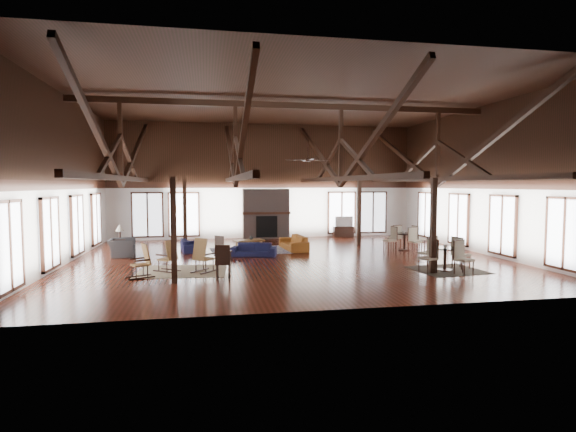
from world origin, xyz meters
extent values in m
plane|color=#561E12|center=(0.00, 0.00, 0.00)|extent=(16.00, 16.00, 0.00)
cube|color=black|center=(0.00, 0.00, 6.00)|extent=(16.00, 14.00, 0.02)
cube|color=white|center=(0.00, 7.00, 3.00)|extent=(16.00, 0.02, 6.00)
cube|color=white|center=(0.00, -7.00, 3.00)|extent=(16.00, 0.02, 6.00)
cube|color=white|center=(-8.00, 0.00, 3.00)|extent=(0.02, 14.00, 6.00)
cube|color=white|center=(8.00, 0.00, 3.00)|extent=(0.02, 14.00, 6.00)
cube|color=black|center=(0.00, 0.00, 5.75)|extent=(15.60, 0.18, 0.22)
cube|color=black|center=(-6.00, 0.00, 3.05)|extent=(0.16, 13.70, 0.18)
cube|color=black|center=(-6.00, 0.00, 4.40)|extent=(0.14, 0.14, 2.70)
cube|color=black|center=(-6.00, 3.50, 4.28)|extent=(0.15, 7.07, 3.12)
cube|color=black|center=(-6.00, -3.50, 4.28)|extent=(0.15, 7.07, 3.12)
cube|color=black|center=(-2.00, 0.00, 3.05)|extent=(0.16, 13.70, 0.18)
cube|color=black|center=(-2.00, 0.00, 4.40)|extent=(0.14, 0.14, 2.70)
cube|color=black|center=(-2.00, 3.50, 4.28)|extent=(0.15, 7.07, 3.12)
cube|color=black|center=(-2.00, -3.50, 4.28)|extent=(0.15, 7.07, 3.12)
cube|color=black|center=(2.00, 0.00, 3.05)|extent=(0.16, 13.70, 0.18)
cube|color=black|center=(2.00, 0.00, 4.40)|extent=(0.14, 0.14, 2.70)
cube|color=black|center=(2.00, 3.50, 4.28)|extent=(0.15, 7.07, 3.12)
cube|color=black|center=(2.00, -3.50, 4.28)|extent=(0.15, 7.07, 3.12)
cube|color=black|center=(6.00, 0.00, 3.05)|extent=(0.16, 13.70, 0.18)
cube|color=black|center=(6.00, 0.00, 4.40)|extent=(0.14, 0.14, 2.70)
cube|color=black|center=(6.00, 3.50, 4.28)|extent=(0.15, 7.07, 3.12)
cube|color=black|center=(6.00, -3.50, 4.28)|extent=(0.15, 7.07, 3.12)
cube|color=black|center=(-4.00, -3.50, 1.52)|extent=(0.16, 0.16, 3.05)
cube|color=black|center=(4.00, -3.50, 1.52)|extent=(0.16, 0.16, 3.05)
cube|color=black|center=(-4.00, 3.50, 1.52)|extent=(0.16, 0.16, 3.05)
cube|color=black|center=(4.00, 3.50, 1.52)|extent=(0.16, 0.16, 3.05)
cube|color=#66544E|center=(0.00, 6.68, 1.30)|extent=(2.40, 0.62, 2.60)
cube|color=black|center=(0.00, 6.36, 0.65)|extent=(1.10, 0.06, 1.10)
cube|color=black|center=(0.00, 6.40, 1.35)|extent=(2.50, 0.20, 0.12)
cylinder|color=black|center=(0.50, -1.00, 4.05)|extent=(0.04, 0.04, 0.70)
cylinder|color=black|center=(0.50, -1.00, 3.70)|extent=(0.20, 0.20, 0.10)
cube|color=black|center=(0.95, -1.00, 3.70)|extent=(0.70, 0.12, 0.02)
cube|color=black|center=(0.50, -0.55, 3.70)|extent=(0.12, 0.70, 0.02)
cube|color=black|center=(0.05, -1.00, 3.70)|extent=(0.70, 0.12, 0.02)
cube|color=black|center=(0.50, -1.45, 3.70)|extent=(0.12, 0.70, 0.02)
imported|color=#141537|center=(-1.25, 0.92, 0.26)|extent=(1.89, 1.15, 0.52)
imported|color=#141539|center=(-3.78, 2.74, 0.25)|extent=(1.78, 0.89, 0.50)
imported|color=#9A561D|center=(0.65, 2.45, 0.30)|extent=(2.14, 0.99, 0.61)
cube|color=brown|center=(-1.31, 2.35, 0.45)|extent=(1.37, 0.94, 0.06)
cube|color=brown|center=(-1.83, 2.15, 0.21)|extent=(0.06, 0.06, 0.42)
cube|color=brown|center=(-1.83, 2.56, 0.21)|extent=(0.06, 0.06, 0.42)
cube|color=brown|center=(-0.79, 2.15, 0.21)|extent=(0.06, 0.06, 0.42)
cube|color=brown|center=(-0.79, 2.56, 0.21)|extent=(0.06, 0.06, 0.42)
imported|color=#B2B2B2|center=(-1.20, 2.44, 0.57)|extent=(0.21, 0.21, 0.19)
imported|color=#2C2C2F|center=(-6.35, 1.74, 0.35)|extent=(1.15, 1.02, 0.70)
cube|color=black|center=(-6.51, 2.26, 0.32)|extent=(0.48, 0.48, 0.65)
cylinder|color=black|center=(-6.51, 2.26, 0.84)|extent=(0.08, 0.08, 0.39)
cone|color=beige|center=(-6.51, 2.26, 1.10)|extent=(0.34, 0.34, 0.28)
cube|color=#9D673B|center=(-4.36, -1.69, 0.40)|extent=(0.62, 0.63, 0.05)
cube|color=#9D673B|center=(-4.20, -1.81, 0.71)|extent=(0.41, 0.47, 0.66)
cube|color=black|center=(-4.48, -1.84, 0.02)|extent=(0.67, 0.52, 0.05)
cube|color=black|center=(-4.25, -1.53, 0.02)|extent=(0.67, 0.52, 0.05)
cube|color=#9D673B|center=(-3.15, -2.00, 0.43)|extent=(0.68, 0.68, 0.05)
cube|color=#9D673B|center=(-3.30, -2.18, 0.77)|extent=(0.50, 0.46, 0.71)
cube|color=black|center=(-3.31, -1.87, 0.03)|extent=(0.60, 0.70, 0.05)
cube|color=black|center=(-3.00, -2.14, 0.03)|extent=(0.60, 0.70, 0.05)
cube|color=#9D673B|center=(-5.08, -2.60, 0.40)|extent=(0.59, 0.60, 0.05)
cube|color=#9D673B|center=(-4.90, -2.50, 0.71)|extent=(0.36, 0.48, 0.66)
cube|color=black|center=(-5.00, -2.76, 0.02)|extent=(0.74, 0.40, 0.05)
cube|color=black|center=(-5.17, -2.43, 0.02)|extent=(0.74, 0.40, 0.05)
cube|color=black|center=(-2.50, -0.70, 0.47)|extent=(0.62, 0.62, 0.05)
cube|color=black|center=(-2.64, -0.83, 0.75)|extent=(0.32, 0.35, 0.57)
cylinder|color=black|center=(-2.50, -0.70, 0.23)|extent=(0.04, 0.04, 0.47)
cube|color=black|center=(-2.60, -3.16, 0.48)|extent=(0.50, 0.50, 0.05)
cube|color=black|center=(-2.62, -3.36, 0.76)|extent=(0.45, 0.10, 0.58)
cylinder|color=black|center=(-2.60, -3.16, 0.24)|extent=(0.04, 0.04, 0.48)
cylinder|color=black|center=(4.62, -3.18, 0.74)|extent=(0.88, 0.88, 0.04)
cylinder|color=black|center=(4.62, -3.18, 0.38)|extent=(0.10, 0.10, 0.72)
cylinder|color=black|center=(4.62, -3.18, 0.02)|extent=(0.53, 0.53, 0.04)
cylinder|color=black|center=(5.32, 1.38, 0.72)|extent=(0.84, 0.84, 0.04)
cylinder|color=black|center=(5.32, 1.38, 0.37)|extent=(0.10, 0.10, 0.70)
cylinder|color=black|center=(5.32, 1.38, 0.02)|extent=(0.51, 0.51, 0.04)
imported|color=#B2B2B2|center=(4.61, -3.20, 0.81)|extent=(0.17, 0.17, 0.10)
imported|color=#B2B2B2|center=(5.26, 1.36, 0.79)|extent=(0.16, 0.16, 0.10)
cube|color=black|center=(4.24, 6.75, 0.27)|extent=(1.10, 0.41, 0.55)
imported|color=#B2B2B2|center=(4.27, 6.75, 0.83)|extent=(0.97, 0.20, 0.56)
cube|color=#C6AC89|center=(-3.87, -1.74, 0.01)|extent=(2.97, 2.42, 0.01)
cube|color=#1A1D48|center=(-1.27, 2.45, 0.01)|extent=(3.37, 2.63, 0.01)
cube|color=black|center=(4.75, -3.14, 0.01)|extent=(2.32, 2.15, 0.01)
camera|label=1|loc=(-3.08, -16.60, 2.82)|focal=28.00mm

